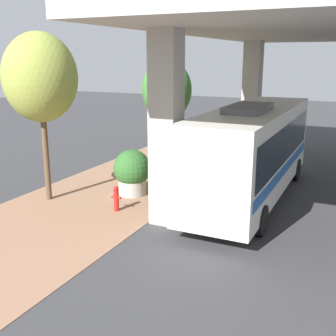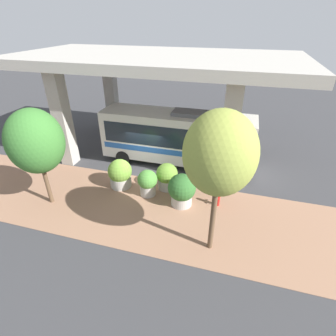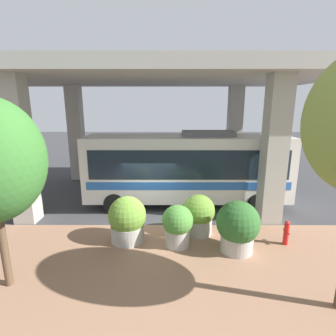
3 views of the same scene
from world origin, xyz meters
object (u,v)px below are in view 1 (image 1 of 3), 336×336
object	(u,v)px
bus	(253,148)
street_tree_near	(40,78)
planter_front	(132,172)
street_tree_far	(167,90)
planter_middle	(187,156)
planter_back	(174,171)
planter_extra	(163,164)
fire_hydrant	(116,199)

from	to	relation	value
bus	street_tree_near	distance (m)	8.44
planter_front	street_tree_far	distance (m)	7.80
planter_middle	planter_back	world-z (taller)	planter_middle
planter_back	street_tree_far	world-z (taller)	street_tree_far
bus	planter_front	xyz separation A→B (m)	(-4.54, -1.48, -1.12)
planter_back	street_tree_near	world-z (taller)	street_tree_near
planter_front	street_tree_far	world-z (taller)	street_tree_far
bus	street_tree_far	xyz separation A→B (m)	(-6.37, 5.58, 1.63)
bus	planter_back	bearing A→B (deg)	-175.33
bus	street_tree_far	distance (m)	8.62
planter_extra	street_tree_near	size ratio (longest dim) A/B	0.25
planter_middle	planter_back	bearing A→B (deg)	-78.49
planter_back	planter_extra	bearing A→B (deg)	136.92
planter_middle	street_tree_far	size ratio (longest dim) A/B	0.33
bus	street_tree_near	bearing A→B (deg)	-154.49
planter_middle	street_tree_far	distance (m)	4.91
planter_extra	planter_middle	bearing A→B (deg)	78.71
fire_hydrant	planter_back	xyz separation A→B (m)	(0.86, 3.17, 0.34)
planter_extra	street_tree_far	bearing A→B (deg)	113.77
bus	planter_extra	size ratio (longest dim) A/B	6.37
fire_hydrant	planter_back	distance (m)	3.30
planter_extra	street_tree_far	distance (m)	6.14
planter_back	street_tree_near	bearing A→B (deg)	-141.41
bus	planter_middle	distance (m)	4.71
planter_front	planter_extra	distance (m)	2.14
planter_front	planter_middle	world-z (taller)	planter_front
planter_back	street_tree_near	size ratio (longest dim) A/B	0.26
bus	fire_hydrant	distance (m)	5.58
planter_front	planter_extra	bearing A→B (deg)	80.15
bus	planter_back	xyz separation A→B (m)	(-3.24, -0.26, -1.25)
planter_extra	street_tree_near	distance (m)	6.41
bus	planter_front	world-z (taller)	bus
fire_hydrant	planter_back	world-z (taller)	planter_back
fire_hydrant	street_tree_far	bearing A→B (deg)	104.14
planter_middle	planter_back	xyz separation A→B (m)	(0.56, -2.77, -0.03)
fire_hydrant	planter_back	bearing A→B (deg)	74.85
planter_back	planter_extra	size ratio (longest dim) A/B	1.04
fire_hydrant	street_tree_near	xyz separation A→B (m)	(-3.14, -0.02, 4.24)
planter_extra	planter_front	bearing A→B (deg)	-99.85
fire_hydrant	planter_middle	world-z (taller)	planter_middle
fire_hydrant	planter_front	size ratio (longest dim) A/B	0.51
bus	fire_hydrant	world-z (taller)	bus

